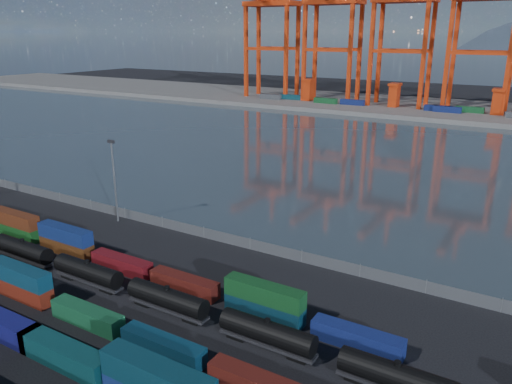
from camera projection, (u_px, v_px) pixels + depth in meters
The scene contains 12 objects.
ground at pixel (137, 326), 64.45m from camera, with size 700.00×700.00×0.00m, color black.
harbor_water at pixel (384, 158), 150.15m from camera, with size 700.00×700.00×0.00m, color #2D3A41.
far_quay at pixel (452, 110), 235.55m from camera, with size 700.00×70.00×2.00m, color #514F4C.
container_row_south at pixel (82, 358), 54.79m from camera, with size 116.53×2.63×5.61m.
container_row_mid at pixel (129, 330), 60.82m from camera, with size 140.38×2.30×4.90m.
container_row_north at pixel (84, 249), 82.94m from camera, with size 141.29×2.30×4.90m.
tanker_string at pixel (54, 260), 78.58m from camera, with size 121.15×2.72×3.89m.
waterfront_fence at pixel (250, 244), 87.00m from camera, with size 160.12×0.12×2.20m.
yard_light_mast at pixel (114, 177), 97.51m from camera, with size 1.60×0.40×16.60m.
gantry_cranes at pixel (443, 12), 220.21m from camera, with size 202.96×53.69×72.70m.
quay_containers at pixel (421, 107), 228.36m from camera, with size 172.58×10.99×2.60m.
straddle_carriers at pixel (443, 97), 226.52m from camera, with size 140.00×7.00×11.10m.
Camera 1 is at (42.05, -40.09, 36.33)m, focal length 35.00 mm.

